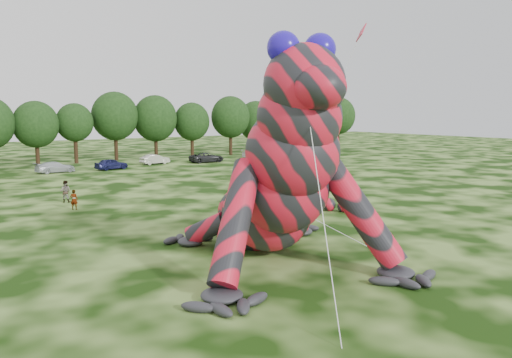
{
  "coord_description": "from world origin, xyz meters",
  "views": [
    {
      "loc": [
        -17.55,
        -17.14,
        7.45
      ],
      "look_at": [
        -3.33,
        4.0,
        4.0
      ],
      "focal_mm": 35.0,
      "sensor_mm": 36.0,
      "label": 1
    }
  ],
  "objects": [
    {
      "name": "tree_13",
      "position": [
        27.13,
        57.13,
        5.06
      ],
      "size": [
        6.83,
        6.15,
        10.13
      ],
      "primitive_type": null,
      "color": "black",
      "rests_on": "ground"
    },
    {
      "name": "car_4",
      "position": [
        2.75,
        46.65,
        0.72
      ],
      "size": [
        4.46,
        2.47,
        1.44
      ],
      "primitive_type": "imported",
      "rotation": [
        0.0,
        0.0,
        1.76
      ],
      "color": "navy",
      "rests_on": "ground"
    },
    {
      "name": "spectator_5",
      "position": [
        6.76,
        20.43,
        0.83
      ],
      "size": [
        1.49,
        1.38,
        1.66
      ],
      "primitive_type": "imported",
      "rotation": [
        0.0,
        0.0,
        2.43
      ],
      "color": "gray",
      "rests_on": "ground"
    },
    {
      "name": "tree_9",
      "position": [
        1.06,
        57.35,
        4.34
      ],
      "size": [
        5.27,
        4.74,
        8.68
      ],
      "primitive_type": null,
      "color": "black",
      "rests_on": "ground"
    },
    {
      "name": "flying_kite",
      "position": [
        8.86,
        9.28,
        12.16
      ],
      "size": [
        3.7,
        5.16,
        14.16
      ],
      "color": "red",
      "rests_on": "ground"
    },
    {
      "name": "tree_8",
      "position": [
        -4.22,
        56.99,
        4.47
      ],
      "size": [
        6.14,
        5.53,
        8.94
      ],
      "primitive_type": null,
      "color": "black",
      "rests_on": "ground"
    },
    {
      "name": "inflatable_gecko",
      "position": [
        -2.47,
        5.0,
        5.43
      ],
      "size": [
        22.9,
        25.43,
        10.87
      ],
      "primitive_type": null,
      "rotation": [
        0.0,
        0.0,
        -0.24
      ],
      "color": "red",
      "rests_on": "ground"
    },
    {
      "name": "car_7",
      "position": [
        27.43,
        49.58,
        0.75
      ],
      "size": [
        5.42,
        2.89,
        1.5
      ],
      "primitive_type": "imported",
      "rotation": [
        0.0,
        0.0,
        1.73
      ],
      "color": "white",
      "rests_on": "ground"
    },
    {
      "name": "tree_11",
      "position": [
        13.79,
        58.2,
        5.03
      ],
      "size": [
        7.01,
        6.31,
        10.07
      ],
      "primitive_type": null,
      "color": "black",
      "rests_on": "ground"
    },
    {
      "name": "car_6",
      "position": [
        17.45,
        47.92,
        0.72
      ],
      "size": [
        5.21,
        2.42,
        1.45
      ],
      "primitive_type": "imported",
      "rotation": [
        0.0,
        0.0,
        1.57
      ],
      "color": "#27272A",
      "rests_on": "ground"
    },
    {
      "name": "tree_14",
      "position": [
        33.46,
        58.72,
        4.7
      ],
      "size": [
        6.82,
        6.14,
        9.4
      ],
      "primitive_type": null,
      "color": "black",
      "rests_on": "ground"
    },
    {
      "name": "tree_17",
      "position": [
        51.95,
        56.66,
        5.15
      ],
      "size": [
        6.98,
        6.28,
        10.3
      ],
      "primitive_type": null,
      "color": "black",
      "rests_on": "ground"
    },
    {
      "name": "tree_15",
      "position": [
        38.47,
        57.77,
        4.82
      ],
      "size": [
        7.17,
        6.45,
        9.63
      ],
      "primitive_type": null,
      "color": "black",
      "rests_on": "ground"
    },
    {
      "name": "spectator_1",
      "position": [
        -7.93,
        25.4,
        0.91
      ],
      "size": [
        1.12,
        1.07,
        1.82
      ],
      "primitive_type": "imported",
      "rotation": [
        0.0,
        0.0,
        2.54
      ],
      "color": "gray",
      "rests_on": "ground"
    },
    {
      "name": "car_5",
      "position": [
        10.04,
        49.75,
        0.7
      ],
      "size": [
        4.45,
        2.2,
        1.4
      ],
      "primitive_type": "imported",
      "rotation": [
        0.0,
        0.0,
        1.74
      ],
      "color": "#BCB7AB",
      "rests_on": "ground"
    },
    {
      "name": "spectator_0",
      "position": [
        -8.16,
        21.73,
        0.78
      ],
      "size": [
        0.68,
        0.62,
        1.56
      ],
      "primitive_type": "imported",
      "rotation": [
        0.0,
        0.0,
        2.57
      ],
      "color": "gray",
      "rests_on": "ground"
    },
    {
      "name": "tree_10",
      "position": [
        7.4,
        58.58,
        5.25
      ],
      "size": [
        7.09,
        6.38,
        10.5
      ],
      "primitive_type": null,
      "color": "black",
      "rests_on": "ground"
    },
    {
      "name": "tree_12",
      "position": [
        20.01,
        57.74,
        4.49
      ],
      "size": [
        5.99,
        5.39,
        8.97
      ],
      "primitive_type": null,
      "color": "black",
      "rests_on": "ground"
    },
    {
      "name": "tree_16",
      "position": [
        45.45,
        59.37,
        4.69
      ],
      "size": [
        6.26,
        5.63,
        9.37
      ],
      "primitive_type": null,
      "color": "black",
      "rests_on": "ground"
    },
    {
      "name": "ground",
      "position": [
        0.0,
        0.0,
        0.0
      ],
      "size": [
        240.0,
        240.0,
        0.0
      ],
      "primitive_type": "plane",
      "color": "#16330A",
      "rests_on": "ground"
    },
    {
      "name": "car_3",
      "position": [
        -4.07,
        47.09,
        0.69
      ],
      "size": [
        4.99,
        2.72,
        1.37
      ],
      "primitive_type": "imported",
      "rotation": [
        0.0,
        0.0,
        1.75
      ],
      "color": "silver",
      "rests_on": "ground"
    }
  ]
}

